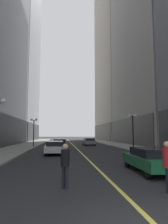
{
  "coord_description": "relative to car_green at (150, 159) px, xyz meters",
  "views": [
    {
      "loc": [
        -2.18,
        -3.83,
        2.11
      ],
      "look_at": [
        2.06,
        34.63,
        6.19
      ],
      "focal_mm": 32.79,
      "sensor_mm": 36.0,
      "label": 1
    }
  ],
  "objects": [
    {
      "name": "car_grey",
      "position": [
        0.02,
        25.51,
        -0.0
      ],
      "size": [
        2.05,
        4.29,
        1.32
      ],
      "color": "slate",
      "rests_on": "ground"
    },
    {
      "name": "car_silver",
      "position": [
        -5.57,
        10.47,
        0.0
      ],
      "size": [
        2.05,
        4.85,
        1.32
      ],
      "color": "#B7B7BC",
      "rests_on": "ground"
    },
    {
      "name": "street_lamp_left_far",
      "position": [
        -9.1,
        21.07,
        2.54
      ],
      "size": [
        1.06,
        0.36,
        4.43
      ],
      "color": "black",
      "rests_on": "ground"
    },
    {
      "name": "street_lamp_right_mid",
      "position": [
        3.7,
        12.97,
        2.54
      ],
      "size": [
        1.06,
        0.36,
        4.43
      ],
      "color": "black",
      "rests_on": "ground"
    },
    {
      "name": "sidewalk_left",
      "position": [
        -10.95,
        27.88,
        -0.65
      ],
      "size": [
        4.5,
        78.0,
        0.15
      ],
      "primitive_type": "cube",
      "color": "gray",
      "rests_on": "ground"
    },
    {
      "name": "sidewalk_right",
      "position": [
        5.55,
        27.88,
        -0.65
      ],
      "size": [
        4.5,
        78.0,
        0.15
      ],
      "primitive_type": "cube",
      "color": "gray",
      "rests_on": "ground"
    },
    {
      "name": "ground_plane",
      "position": [
        -2.7,
        27.88,
        -0.72
      ],
      "size": [
        200.0,
        200.0,
        0.0
      ],
      "primitive_type": "plane",
      "color": "#262628"
    },
    {
      "name": "car_black",
      "position": [
        -5.11,
        19.07,
        -0.0
      ],
      "size": [
        1.98,
        4.06,
        1.32
      ],
      "color": "black",
      "rests_on": "ground"
    },
    {
      "name": "building_left_far",
      "position": [
        -18.45,
        52.88,
        26.37
      ],
      "size": [
        10.7,
        26.0,
        54.38
      ],
      "color": "gray",
      "rests_on": "ground"
    },
    {
      "name": "pedestrian_in_red_jacket",
      "position": [
        -1.07,
        -3.83,
        0.35
      ],
      "size": [
        0.41,
        0.41,
        1.83
      ],
      "color": "black",
      "rests_on": "ground"
    },
    {
      "name": "car_green",
      "position": [
        0.0,
        0.0,
        0.0
      ],
      "size": [
        1.96,
        4.68,
        1.32
      ],
      "color": "#196038",
      "rests_on": "ground"
    },
    {
      "name": "pedestrian_in_black_coat",
      "position": [
        -4.72,
        -2.8,
        0.28
      ],
      "size": [
        0.48,
        0.48,
        1.71
      ],
      "color": "black",
      "rests_on": "ground"
    },
    {
      "name": "lane_centre_stripe",
      "position": [
        -2.7,
        27.88,
        -0.72
      ],
      "size": [
        0.16,
        70.0,
        0.01
      ],
      "primitive_type": "cube",
      "color": "#E5D64C",
      "rests_on": "ground"
    },
    {
      "name": "building_right_far",
      "position": [
        13.47,
        52.88,
        26.72
      ],
      "size": [
        11.54,
        26.0,
        55.07
      ],
      "color": "#B7AD99",
      "rests_on": "ground"
    },
    {
      "name": "building_right_mid",
      "position": [
        14.67,
        27.38,
        27.21
      ],
      "size": [
        13.92,
        24.0,
        56.02
      ],
      "color": "#A8A399",
      "rests_on": "ground"
    }
  ]
}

